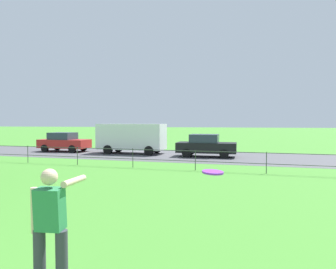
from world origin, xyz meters
The scene contains 7 objects.
street_strip centered at (0.00, 20.90, 0.00)m, with size 80.00×7.63×0.01m, color #4C4C51.
park_fence centered at (0.00, 14.70, 0.66)m, with size 29.68×0.04×1.00m.
person_thrower centered at (1.75, 3.87, 0.93)m, with size 0.51×0.80×1.71m.
frisbee centered at (3.87, 4.23, 1.71)m, with size 0.37×0.37×0.04m.
car_red_right centered at (-10.40, 21.15, 0.78)m, with size 4.03×1.88×1.54m.
panel_van_far_right centered at (-4.47, 21.17, 1.27)m, with size 5.04×2.18×2.24m.
car_black_far_left centered at (1.24, 20.62, 0.78)m, with size 4.05×1.92×1.54m.
Camera 1 is at (4.36, 0.55, 2.32)m, focal length 31.60 mm.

